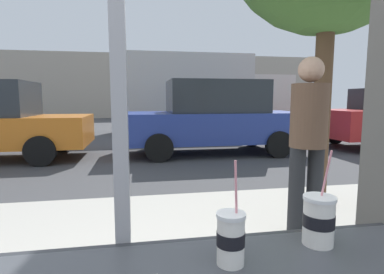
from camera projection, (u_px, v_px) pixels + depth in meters
The scene contains 8 objects.
ground_plane at pixel (136, 147), 8.92m from camera, with size 60.00×60.00×0.00m, color #424244.
sidewalk_strip at pixel (134, 254), 2.66m from camera, with size 16.00×2.80×0.13m, color #B2ADA3.
building_facade_far at pixel (136, 86), 22.86m from camera, with size 28.00×1.20×4.66m, color #A89E8E.
soda_cup_left at pixel (319, 219), 1.01m from camera, with size 0.11×0.11×0.32m.
soda_cup_right at pixel (231, 238), 0.89m from camera, with size 0.09×0.09×0.31m.
parked_car_blue at pixel (213, 117), 7.85m from camera, with size 4.59×1.99×1.86m.
box_truck at pixel (200, 92), 12.68m from camera, with size 7.01×2.44×3.12m.
pedestrian at pixel (308, 137), 2.72m from camera, with size 0.32×0.32×1.63m.
Camera 1 is at (0.06, -0.96, 1.40)m, focal length 28.69 mm.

